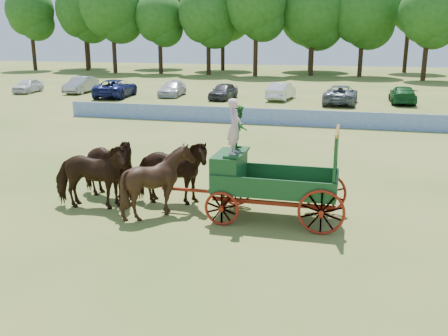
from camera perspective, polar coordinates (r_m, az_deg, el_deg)
ground at (r=15.67m, az=-5.97°, el=-6.45°), size 160.00×160.00×0.00m
horse_lead_left at (r=17.17m, az=-14.96°, el=-0.90°), size 2.88×1.64×2.30m
horse_lead_right at (r=18.10m, az=-13.29°, el=0.03°), size 2.94×1.89×2.30m
horse_wheel_left at (r=16.16m, az=-7.49°, el=-1.50°), size 2.25×2.04×2.30m
horse_wheel_right at (r=17.14m, az=-6.14°, el=-0.49°), size 2.84×1.54×2.30m
farm_dray at (r=15.74m, az=3.31°, el=-0.09°), size 6.00×2.00×3.85m
sponsor_banner at (r=32.65m, az=3.25°, el=5.95°), size 26.00×0.08×1.05m
parked_cars at (r=44.55m, az=3.73°, el=8.73°), size 46.98×7.73×1.63m
treeline at (r=74.07m, az=7.65°, el=17.67°), size 88.24×21.32×14.59m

